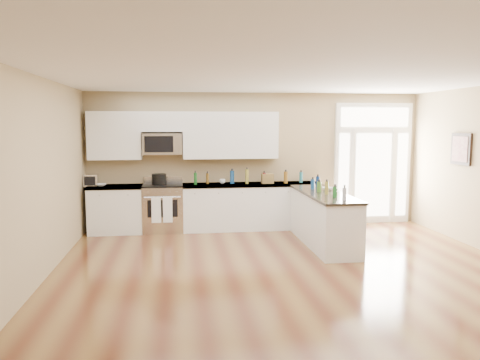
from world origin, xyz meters
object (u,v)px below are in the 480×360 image
object	(u,v)px
peninsula_cabinet	(323,221)
stockpot	(159,179)
kitchen_range	(163,208)
toaster_oven	(91,180)

from	to	relation	value
peninsula_cabinet	stockpot	distance (m)	3.36
kitchen_range	stockpot	distance (m)	0.59
kitchen_range	stockpot	world-z (taller)	stockpot
peninsula_cabinet	toaster_oven	distance (m)	4.56
kitchen_range	peninsula_cabinet	bearing A→B (deg)	-26.70
kitchen_range	stockpot	xyz separation A→B (m)	(-0.07, 0.04, 0.58)
kitchen_range	toaster_oven	world-z (taller)	toaster_oven
peninsula_cabinet	toaster_oven	world-z (taller)	toaster_oven
kitchen_range	toaster_oven	bearing A→B (deg)	179.01
kitchen_range	toaster_oven	size ratio (longest dim) A/B	4.01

